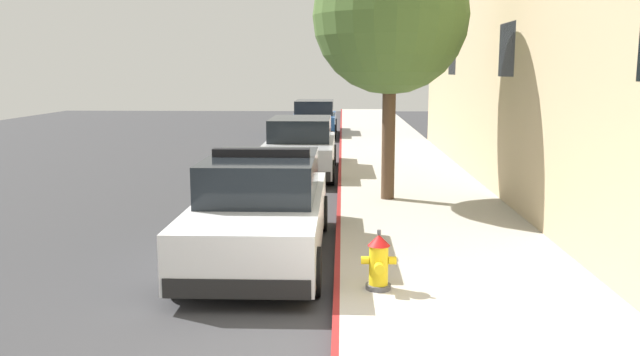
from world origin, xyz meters
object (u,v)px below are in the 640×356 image
(police_cruiser, at_px, (262,210))
(fire_hydrant, at_px, (379,262))
(parked_car_silver_ahead, at_px, (301,148))
(parked_car_dark_far, at_px, (314,119))
(street_tree, at_px, (391,17))

(police_cruiser, xyz_separation_m, fire_hydrant, (1.70, -1.88, -0.25))
(fire_hydrant, bearing_deg, parked_car_silver_ahead, 99.16)
(parked_car_silver_ahead, height_order, parked_car_dark_far, same)
(parked_car_silver_ahead, relative_size, parked_car_dark_far, 1.00)
(police_cruiser, bearing_deg, parked_car_silver_ahead, 89.47)
(parked_car_dark_far, height_order, fire_hydrant, parked_car_dark_far)
(fire_hydrant, bearing_deg, street_tree, 84.98)
(parked_car_silver_ahead, height_order, street_tree, street_tree)
(fire_hydrant, bearing_deg, parked_car_dark_far, 94.66)
(parked_car_dark_far, bearing_deg, parked_car_silver_ahead, -89.60)
(police_cruiser, distance_m, fire_hydrant, 2.55)
(fire_hydrant, height_order, street_tree, street_tree)
(police_cruiser, bearing_deg, fire_hydrant, -48.03)
(street_tree, bearing_deg, parked_car_silver_ahead, 116.88)
(police_cruiser, distance_m, parked_car_dark_far, 18.91)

